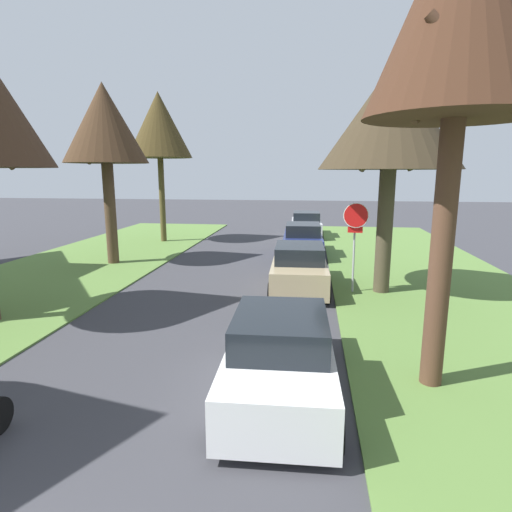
# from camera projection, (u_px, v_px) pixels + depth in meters

# --- Properties ---
(stop_sign_far) EXTENTS (0.81, 0.28, 2.97)m
(stop_sign_far) POSITION_uv_depth(u_px,v_px,m) (355.00, 228.00, 13.58)
(stop_sign_far) COLOR #9EA0A5
(stop_sign_far) RESTS_ON grass_verge_right
(street_tree_right_mid_a) EXTENTS (3.05, 3.05, 8.57)m
(street_tree_right_mid_a) POSITION_uv_depth(u_px,v_px,m) (464.00, 2.00, 6.65)
(street_tree_right_mid_a) COLOR #503425
(street_tree_right_mid_a) RESTS_ON grass_verge_right
(street_tree_right_mid_b) EXTENTS (4.46, 4.46, 7.26)m
(street_tree_right_mid_b) POSITION_uv_depth(u_px,v_px,m) (391.00, 118.00, 12.95)
(street_tree_right_mid_b) COLOR #453C2B
(street_tree_right_mid_b) RESTS_ON grass_verge_right
(street_tree_left_mid_b) EXTENTS (3.50, 3.50, 7.59)m
(street_tree_left_mid_b) POSITION_uv_depth(u_px,v_px,m) (104.00, 125.00, 17.36)
(street_tree_left_mid_b) COLOR #4D3927
(street_tree_left_mid_b) RESTS_ON grass_verge_left
(street_tree_left_far) EXTENTS (3.60, 3.60, 8.30)m
(street_tree_left_far) POSITION_uv_depth(u_px,v_px,m) (159.00, 126.00, 23.10)
(street_tree_left_far) COLOR #4C4222
(street_tree_left_far) RESTS_ON grass_verge_left
(parked_sedan_white) EXTENTS (2.06, 4.46, 1.57)m
(parked_sedan_white) POSITION_uv_depth(u_px,v_px,m) (281.00, 355.00, 7.55)
(parked_sedan_white) COLOR white
(parked_sedan_white) RESTS_ON ground
(parked_sedan_tan) EXTENTS (2.06, 4.46, 1.57)m
(parked_sedan_tan) POSITION_uv_depth(u_px,v_px,m) (299.00, 268.00, 14.42)
(parked_sedan_tan) COLOR tan
(parked_sedan_tan) RESTS_ON ground
(parked_sedan_navy) EXTENTS (2.06, 4.46, 1.57)m
(parked_sedan_navy) POSITION_uv_depth(u_px,v_px,m) (303.00, 241.00, 20.28)
(parked_sedan_navy) COLOR navy
(parked_sedan_navy) RESTS_ON ground
(parked_sedan_silver) EXTENTS (2.06, 4.46, 1.57)m
(parked_sedan_silver) POSITION_uv_depth(u_px,v_px,m) (306.00, 225.00, 26.26)
(parked_sedan_silver) COLOR #BCBCC1
(parked_sedan_silver) RESTS_ON ground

